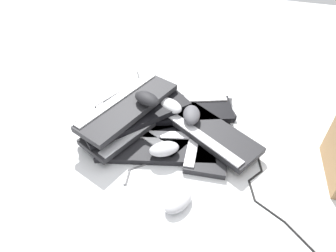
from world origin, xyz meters
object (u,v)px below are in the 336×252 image
Objects in this scene: keyboard_7 at (179,110)px; keyboard_8 at (128,106)px; mouse_0 at (192,115)px; mouse_2 at (171,105)px; keyboard_2 at (209,131)px; keyboard_6 at (135,114)px; keyboard_4 at (134,122)px; mouse_3 at (178,201)px; keyboard_0 at (142,123)px; keyboard_5 at (206,129)px; keyboard_1 at (156,147)px; mouse_1 at (147,99)px; mouse_4 at (164,149)px; keyboard_3 at (181,115)px.

keyboard_8 reaches higher than keyboard_7.
mouse_0 is 0.10m from mouse_2.
keyboard_2 is 1.05× the size of keyboard_6.
keyboard_4 is 0.23m from mouse_0.
mouse_3 is (-0.04, 0.35, -0.06)m from mouse_0.
keyboard_0 is at bearing -116.42° from mouse_3.
keyboard_5 is at bearing 147.97° from keyboard_7.
mouse_3 is (-0.14, 0.21, 0.01)m from keyboard_1.
keyboard_1 is at bearing 132.54° from mouse_0.
mouse_4 is (-0.11, 0.15, -0.09)m from mouse_1.
keyboard_4 is at bearing 7.25° from keyboard_5.
keyboard_8 reaches higher than keyboard_2.
mouse_3 reaches higher than keyboard_0.
keyboard_5 and keyboard_7 have the same top height.
keyboard_2 is 0.99× the size of keyboard_5.
keyboard_6 is (0.28, 0.02, 0.03)m from keyboard_5.
keyboard_7 is 0.05m from mouse_2.
keyboard_7 is at bearing 40.08° from keyboard_3.
mouse_2 is at bearing 67.61° from mouse_4.
mouse_1 is at bearing 85.51° from mouse_0.
keyboard_4 is (0.29, 0.06, 0.03)m from keyboard_2.
keyboard_4 is at bearing 112.38° from mouse_4.
keyboard_0 is 0.17m from keyboard_3.
keyboard_7 is (-0.15, -0.11, -0.03)m from keyboard_6.
keyboard_1 is at bearing 38.51° from keyboard_2.
keyboard_4 reaches higher than keyboard_1.
keyboard_6 is at bearing -112.33° from mouse_3.
keyboard_2 is 0.04m from keyboard_5.
keyboard_0 is at bearing -50.27° from keyboard_1.
mouse_1 is at bearing -138.86° from keyboard_4.
mouse_0 and mouse_2 have the same top height.
keyboard_0 is 0.13m from mouse_1.
keyboard_5 is (-0.28, -0.04, 0.00)m from keyboard_4.
keyboard_4 is (0.16, 0.13, 0.03)m from keyboard_3.
keyboard_5 is 0.15m from keyboard_7.
keyboard_1 is 0.19m from mouse_1.
keyboard_6 is at bearing 34.81° from keyboard_7.
keyboard_5 is at bearing -169.65° from mouse_2.
keyboard_1 is 4.21× the size of mouse_4.
keyboard_5 is 1.05× the size of keyboard_6.
mouse_1 is (-0.07, -0.02, 0.04)m from keyboard_8.
keyboard_4 is 0.19m from keyboard_7.
keyboard_7 is at bearing -22.14° from keyboard_2.
mouse_3 is at bearing 139.88° from mouse_2.
keyboard_8 is 4.22× the size of mouse_1.
keyboard_4 is at bearing 38.12° from keyboard_3.
keyboard_3 is 0.21m from keyboard_4.
keyboard_3 is 0.11m from mouse_0.
mouse_1 is at bearing -0.52° from keyboard_5.
mouse_2 reaches higher than keyboard_0.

